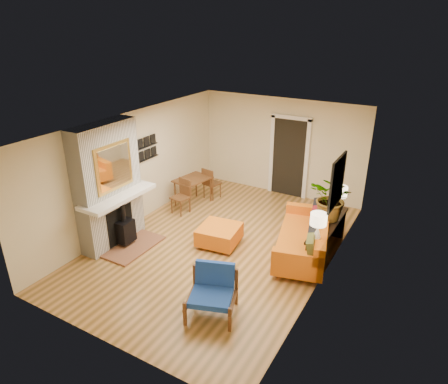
{
  "coord_description": "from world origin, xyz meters",
  "views": [
    {
      "loc": [
        3.75,
        -6.33,
        4.44
      ],
      "look_at": [
        0.0,
        0.2,
        1.15
      ],
      "focal_mm": 32.0,
      "sensor_mm": 36.0,
      "label": 1
    }
  ],
  "objects": [
    {
      "name": "room_shell",
      "position": [
        0.6,
        2.63,
        1.24
      ],
      "size": [
        6.5,
        6.5,
        6.5
      ],
      "color": "#C08749",
      "rests_on": "ground"
    },
    {
      "name": "fireplace",
      "position": [
        -2.0,
        -1.0,
        1.24
      ],
      "size": [
        1.09,
        1.68,
        2.6
      ],
      "color": "white",
      "rests_on": "ground"
    },
    {
      "name": "sofa",
      "position": [
        1.72,
        0.57,
        0.38
      ],
      "size": [
        1.44,
        2.35,
        0.86
      ],
      "color": "silver",
      "rests_on": "ground"
    },
    {
      "name": "ottoman",
      "position": [
        -0.01,
        0.02,
        0.24
      ],
      "size": [
        0.91,
        0.91,
        0.41
      ],
      "color": "silver",
      "rests_on": "ground"
    },
    {
      "name": "blue_chair",
      "position": [
        0.96,
        -1.84,
        0.43
      ],
      "size": [
        0.96,
        0.95,
        0.8
      ],
      "color": "brown",
      "rests_on": "ground"
    },
    {
      "name": "dining_table",
      "position": [
        -1.57,
        1.43,
        0.56
      ],
      "size": [
        0.85,
        1.61,
        0.85
      ],
      "color": "brown",
      "rests_on": "ground"
    },
    {
      "name": "console_table",
      "position": [
        2.07,
        0.72,
        0.58
      ],
      "size": [
        0.34,
        1.85,
        0.72
      ],
      "color": "black",
      "rests_on": "ground"
    },
    {
      "name": "lamp_near",
      "position": [
        2.07,
        -0.02,
        1.06
      ],
      "size": [
        0.3,
        0.3,
        0.54
      ],
      "color": "white",
      "rests_on": "console_table"
    },
    {
      "name": "lamp_far",
      "position": [
        2.07,
        1.41,
        1.06
      ],
      "size": [
        0.3,
        0.3,
        0.54
      ],
      "color": "white",
      "rests_on": "console_table"
    },
    {
      "name": "houseplant",
      "position": [
        2.06,
        0.91,
        1.19
      ],
      "size": [
        1.0,
        0.92,
        0.94
      ],
      "primitive_type": "imported",
      "rotation": [
        0.0,
        0.0,
        -0.25
      ],
      "color": "#1E5919",
      "rests_on": "console_table"
    }
  ]
}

